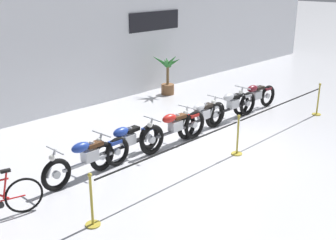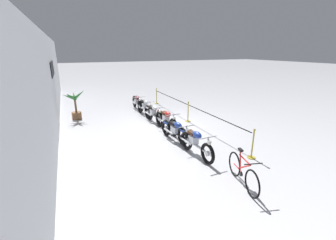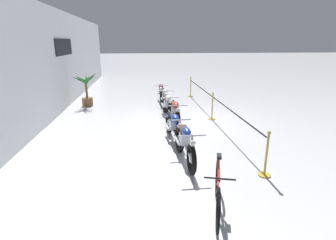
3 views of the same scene
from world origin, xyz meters
name	(u,v)px [view 2 (image 2 of 3)]	position (x,y,z in m)	size (l,w,h in m)	color
ground_plane	(170,124)	(0.00, 0.00, 0.00)	(120.00, 120.00, 0.00)	silver
back_wall	(47,89)	(0.01, 5.12, 2.10)	(28.00, 0.29, 4.20)	white
motorcycle_blue_0	(194,142)	(-3.35, 0.58, 0.47)	(2.37, 0.62, 0.93)	black
motorcycle_blue_1	(176,131)	(-2.13, 0.71, 0.45)	(2.30, 0.62, 0.93)	black
motorcycle_red_2	(166,120)	(-0.69, 0.48, 0.49)	(2.37, 0.62, 0.97)	black
motorcycle_silver_3	(153,114)	(0.63, 0.61, 0.46)	(2.18, 0.62, 0.94)	black
motorcycle_silver_4	(145,107)	(2.01, 0.59, 0.48)	(2.43, 0.62, 0.96)	black
motorcycle_maroon_5	(137,102)	(3.39, 0.65, 0.47)	(2.18, 0.62, 0.95)	black
bicycle	(243,172)	(-5.55, 0.37, 0.39)	(1.69, 0.61, 0.96)	black
potted_palm_left_of_row	(75,105)	(2.82, 4.14, 0.78)	(1.02, 1.15, 1.60)	brown
stanchion_far_left	(203,115)	(-1.35, -1.05, 0.72)	(8.92, 0.28, 1.05)	gold
stanchion_mid_left	(188,115)	(0.02, -1.05, 0.36)	(0.28, 0.28, 1.05)	gold
stanchion_mid_right	(157,98)	(4.44, -1.05, 0.36)	(0.28, 0.28, 1.05)	gold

